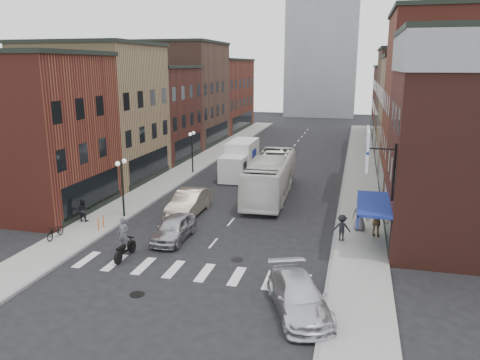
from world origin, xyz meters
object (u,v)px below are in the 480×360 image
(motorcycle_rider, at_px, (124,240))
(ped_right_b, at_px, (377,222))
(ped_right_c, at_px, (360,215))
(streetlamp_near, at_px, (122,177))
(sedan_left_near, at_px, (174,228))
(sedan_left_far, at_px, (189,202))
(ped_right_a, at_px, (342,228))
(transit_bus, at_px, (270,176))
(ped_left_solo, at_px, (83,210))
(billboard_sign, at_px, (369,150))
(box_truck, at_px, (240,160))
(streetlamp_far, at_px, (192,144))
(bike_rack, at_px, (101,223))
(parked_bicycle, at_px, (55,231))
(curb_car, at_px, (299,296))

(motorcycle_rider, relative_size, ped_right_b, 1.27)
(ped_right_c, bearing_deg, ped_right_b, 144.41)
(streetlamp_near, height_order, sedan_left_near, streetlamp_near)
(motorcycle_rider, height_order, sedan_left_far, motorcycle_rider)
(streetlamp_near, xyz_separation_m, ped_right_c, (15.83, 1.08, -1.78))
(ped_right_a, bearing_deg, transit_bus, -57.49)
(ped_left_solo, bearing_deg, ped_right_a, 179.51)
(billboard_sign, bearing_deg, sedan_left_far, 155.26)
(box_truck, bearing_deg, streetlamp_far, -179.33)
(billboard_sign, distance_m, streetlamp_near, 16.68)
(box_truck, height_order, ped_left_solo, box_truck)
(bike_rack, distance_m, ped_right_c, 16.48)
(sedan_left_far, bearing_deg, box_truck, 87.03)
(billboard_sign, distance_m, ped_left_solo, 18.96)
(motorcycle_rider, distance_m, sedan_left_far, 8.37)
(ped_left_solo, bearing_deg, parked_bicycle, 90.72)
(billboard_sign, distance_m, sedan_left_near, 12.32)
(bike_rack, height_order, sedan_left_far, sedan_left_far)
(ped_left_solo, bearing_deg, billboard_sign, 171.63)
(streetlamp_near, xyz_separation_m, sedan_left_near, (4.92, -3.02, -2.17))
(streetlamp_far, distance_m, bike_rack, 16.87)
(billboard_sign, xyz_separation_m, transit_bus, (-7.18, 11.45, -4.46))
(streetlamp_far, relative_size, ped_right_c, 2.09)
(sedan_left_far, height_order, ped_right_c, ped_right_c)
(parked_bicycle, xyz_separation_m, ped_right_a, (16.76, 3.86, 0.36))
(sedan_left_near, relative_size, curb_car, 0.85)
(billboard_sign, distance_m, transit_bus, 14.23)
(ped_right_a, bearing_deg, bike_rack, 5.14)
(transit_bus, distance_m, ped_left_solo, 14.57)
(parked_bicycle, bearing_deg, bike_rack, 48.72)
(parked_bicycle, relative_size, ped_left_solo, 1.08)
(billboard_sign, distance_m, motorcycle_rider, 13.87)
(sedan_left_near, bearing_deg, ped_right_a, 10.58)
(sedan_left_far, bearing_deg, ped_right_c, -4.27)
(motorcycle_rider, distance_m, sedan_left_near, 3.68)
(ped_left_solo, bearing_deg, motorcycle_rider, 137.05)
(sedan_left_far, distance_m, ped_left_solo, 7.18)
(bike_rack, bearing_deg, parked_bicycle, -128.70)
(streetlamp_near, relative_size, motorcycle_rider, 1.75)
(ped_right_c, bearing_deg, streetlamp_near, 11.37)
(box_truck, relative_size, motorcycle_rider, 3.21)
(streetlamp_far, xyz_separation_m, motorcycle_rider, (3.38, -20.34, -1.81))
(motorcycle_rider, relative_size, sedan_left_far, 0.45)
(sedan_left_far, height_order, ped_right_a, ped_right_a)
(billboard_sign, xyz_separation_m, curb_car, (-2.64, -6.24, -5.39))
(streetlamp_far, height_order, sedan_left_near, streetlamp_far)
(parked_bicycle, bearing_deg, sedan_left_far, 46.34)
(parked_bicycle, bearing_deg, sedan_left_near, 12.73)
(ped_left_solo, height_order, ped_right_a, ped_right_a)
(streetlamp_far, bearing_deg, ped_right_b, -39.46)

